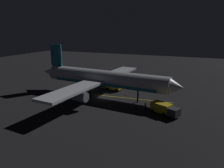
{
  "coord_description": "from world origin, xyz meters",
  "views": [
    {
      "loc": [
        45.89,
        21.42,
        16.35
      ],
      "look_at": [
        0.0,
        2.0,
        3.5
      ],
      "focal_mm": 34.25,
      "sensor_mm": 36.0,
      "label": 1
    }
  ],
  "objects_px": {
    "catering_truck": "(112,86)",
    "ground_crew_worker": "(145,106)",
    "airliner": "(102,79)",
    "traffic_cone_near_left": "(110,107)",
    "traffic_cone_near_right": "(132,105)",
    "traffic_cone_far": "(151,103)",
    "traffic_cone_under_wing": "(126,94)",
    "baggage_truck": "(164,109)"
  },
  "relations": [
    {
      "from": "baggage_truck",
      "to": "traffic_cone_under_wing",
      "type": "distance_m",
      "value": 14.47
    },
    {
      "from": "airliner",
      "to": "traffic_cone_under_wing",
      "type": "distance_m",
      "value": 7.42
    },
    {
      "from": "baggage_truck",
      "to": "traffic_cone_near_right",
      "type": "relative_size",
      "value": 11.06
    },
    {
      "from": "catering_truck",
      "to": "traffic_cone_far",
      "type": "bearing_deg",
      "value": 59.77
    },
    {
      "from": "baggage_truck",
      "to": "traffic_cone_near_right",
      "type": "height_order",
      "value": "baggage_truck"
    },
    {
      "from": "baggage_truck",
      "to": "traffic_cone_far",
      "type": "distance_m",
      "value": 6.2
    },
    {
      "from": "traffic_cone_far",
      "to": "traffic_cone_near_right",
      "type": "bearing_deg",
      "value": -50.51
    },
    {
      "from": "traffic_cone_under_wing",
      "to": "baggage_truck",
      "type": "bearing_deg",
      "value": 50.45
    },
    {
      "from": "baggage_truck",
      "to": "catering_truck",
      "type": "xyz_separation_m",
      "value": [
        -12.14,
        -16.23,
        0.08
      ]
    },
    {
      "from": "traffic_cone_far",
      "to": "traffic_cone_near_left",
      "type": "bearing_deg",
      "value": -54.21
    },
    {
      "from": "traffic_cone_under_wing",
      "to": "catering_truck",
      "type": "bearing_deg",
      "value": -120.03
    },
    {
      "from": "traffic_cone_near_left",
      "to": "traffic_cone_under_wing",
      "type": "bearing_deg",
      "value": 179.19
    },
    {
      "from": "catering_truck",
      "to": "ground_crew_worker",
      "type": "height_order",
      "value": "catering_truck"
    },
    {
      "from": "traffic_cone_near_left",
      "to": "traffic_cone_far",
      "type": "height_order",
      "value": "same"
    },
    {
      "from": "traffic_cone_near_left",
      "to": "traffic_cone_near_right",
      "type": "relative_size",
      "value": 1.0
    },
    {
      "from": "airliner",
      "to": "ground_crew_worker",
      "type": "distance_m",
      "value": 13.69
    },
    {
      "from": "catering_truck",
      "to": "ground_crew_worker",
      "type": "distance_m",
      "value": 16.67
    },
    {
      "from": "baggage_truck",
      "to": "traffic_cone_near_left",
      "type": "distance_m",
      "value": 11.33
    },
    {
      "from": "ground_crew_worker",
      "to": "traffic_cone_far",
      "type": "relative_size",
      "value": 3.16
    },
    {
      "from": "traffic_cone_near_left",
      "to": "traffic_cone_near_right",
      "type": "xyz_separation_m",
      "value": [
        -2.59,
        4.09,
        0.0
      ]
    },
    {
      "from": "airliner",
      "to": "traffic_cone_near_right",
      "type": "bearing_deg",
      "value": 66.88
    },
    {
      "from": "catering_truck",
      "to": "ground_crew_worker",
      "type": "relative_size",
      "value": 3.51
    },
    {
      "from": "catering_truck",
      "to": "traffic_cone_far",
      "type": "relative_size",
      "value": 11.12
    },
    {
      "from": "airliner",
      "to": "traffic_cone_far",
      "type": "distance_m",
      "value": 13.2
    },
    {
      "from": "airliner",
      "to": "traffic_cone_far",
      "type": "xyz_separation_m",
      "value": [
        1.0,
        12.43,
        -4.3
      ]
    },
    {
      "from": "traffic_cone_near_left",
      "to": "traffic_cone_far",
      "type": "distance_m",
      "value": 9.29
    },
    {
      "from": "traffic_cone_near_left",
      "to": "traffic_cone_near_right",
      "type": "bearing_deg",
      "value": 122.38
    },
    {
      "from": "baggage_truck",
      "to": "ground_crew_worker",
      "type": "bearing_deg",
      "value": -102.1
    },
    {
      "from": "traffic_cone_near_right",
      "to": "catering_truck",
      "type": "bearing_deg",
      "value": -138.21
    },
    {
      "from": "traffic_cone_under_wing",
      "to": "traffic_cone_far",
      "type": "bearing_deg",
      "value": 59.63
    },
    {
      "from": "traffic_cone_near_left",
      "to": "ground_crew_worker",
      "type": "bearing_deg",
      "value": 101.04
    },
    {
      "from": "traffic_cone_near_right",
      "to": "traffic_cone_near_left",
      "type": "bearing_deg",
      "value": -57.62
    },
    {
      "from": "traffic_cone_near_right",
      "to": "traffic_cone_far",
      "type": "relative_size",
      "value": 1.0
    },
    {
      "from": "airliner",
      "to": "traffic_cone_far",
      "type": "relative_size",
      "value": 70.65
    },
    {
      "from": "traffic_cone_under_wing",
      "to": "traffic_cone_far",
      "type": "height_order",
      "value": "same"
    },
    {
      "from": "airliner",
      "to": "traffic_cone_under_wing",
      "type": "xyz_separation_m",
      "value": [
        -3.34,
        5.03,
        -4.3
      ]
    },
    {
      "from": "ground_crew_worker",
      "to": "airliner",
      "type": "bearing_deg",
      "value": -112.31
    },
    {
      "from": "baggage_truck",
      "to": "traffic_cone_near_left",
      "type": "xyz_separation_m",
      "value": [
        0.57,
        -11.28,
        -0.92
      ]
    },
    {
      "from": "airliner",
      "to": "traffic_cone_near_left",
      "type": "distance_m",
      "value": 9.16
    },
    {
      "from": "catering_truck",
      "to": "ground_crew_worker",
      "type": "xyz_separation_m",
      "value": [
        11.29,
        12.26,
        -0.37
      ]
    },
    {
      "from": "catering_truck",
      "to": "traffic_cone_near_right",
      "type": "relative_size",
      "value": 11.12
    },
    {
      "from": "ground_crew_worker",
      "to": "traffic_cone_far",
      "type": "xyz_separation_m",
      "value": [
        -4.01,
        0.23,
        -0.64
      ]
    }
  ]
}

